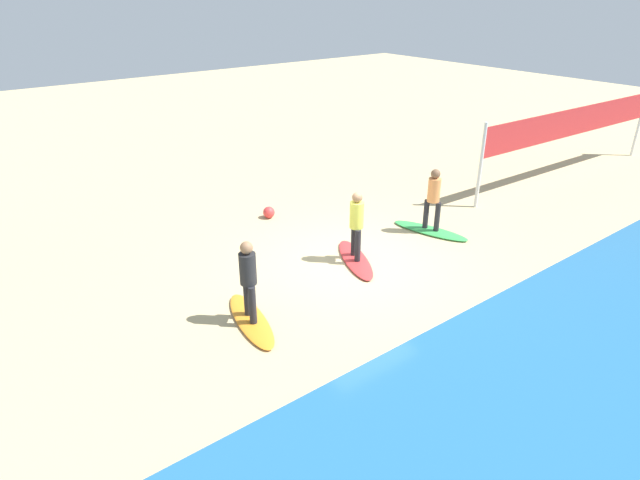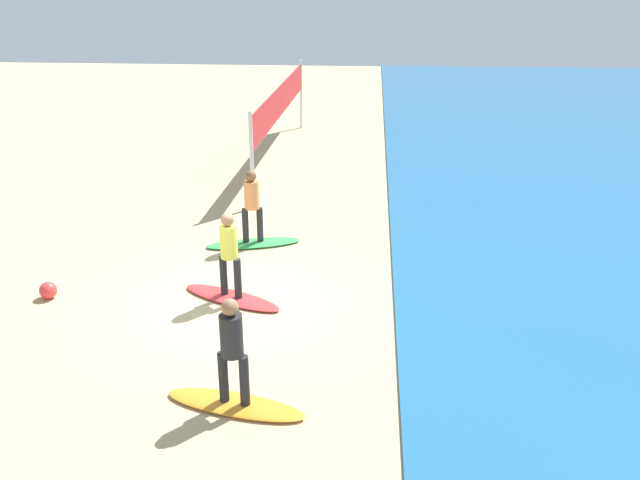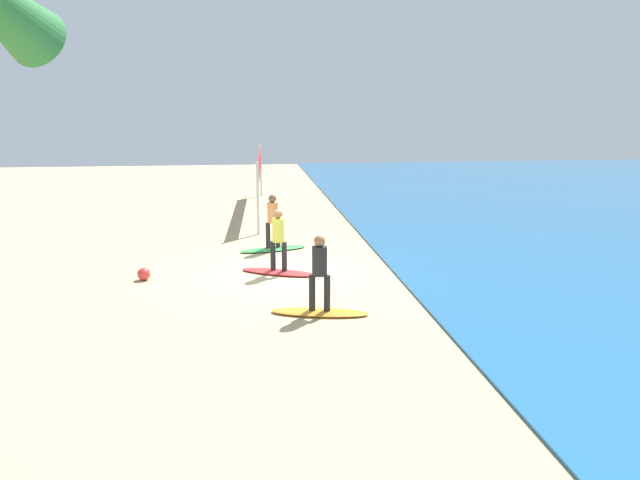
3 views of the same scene
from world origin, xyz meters
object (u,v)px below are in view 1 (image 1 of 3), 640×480
object	(u,v)px
surfer_green	(434,195)
surfboard_green	(430,231)
surfboard_orange	(251,320)
beach_ball	(269,212)
surfer_red	(357,221)
surfer_orange	(248,275)
surfboard_red	(355,259)
volleyball_net	(574,125)

from	to	relation	value
surfer_green	surfboard_green	bearing A→B (deg)	14.04
surfboard_orange	surfboard_green	bearing A→B (deg)	109.61
surfer_green	beach_ball	world-z (taller)	surfer_green
surfer_red	surfboard_orange	distance (m)	3.50
surfboard_green	surfer_red	world-z (taller)	surfer_red
surfer_orange	surfboard_green	bearing A→B (deg)	-173.10
surfboard_red	surfboard_orange	xyz separation A→B (m)	(3.28, 0.69, 0.00)
surfer_red	surfer_orange	xyz separation A→B (m)	(3.28, 0.69, 0.00)
surfboard_red	surfer_orange	size ratio (longest dim) A/B	1.28
surfboard_red	surfer_orange	distance (m)	3.50
surfer_green	surfboard_orange	bearing A→B (deg)	6.90
surfer_orange	volleyball_net	xyz separation A→B (m)	(-12.83, -0.95, 0.75)
surfer_green	surfer_red	distance (m)	2.65
surfer_orange	beach_ball	world-z (taller)	surfer_orange
surfboard_orange	surfer_green	bearing A→B (deg)	109.61
surfboard_green	beach_ball	distance (m)	4.45
surfboard_green	volleyball_net	bearing A→B (deg)	76.17
volleyball_net	surfer_orange	bearing A→B (deg)	4.22
surfer_green	beach_ball	distance (m)	4.53
surfer_red	volleyball_net	size ratio (longest dim) A/B	0.18
surfer_green	volleyball_net	world-z (taller)	volleyball_net
volleyball_net	surfer_green	bearing A→B (deg)	1.89
surfer_green	volleyball_net	distance (m)	6.95
surfer_red	volleyball_net	world-z (taller)	volleyball_net
surfboard_green	surfboard_red	bearing A→B (deg)	-105.14
surfer_green	surfer_red	bearing A→B (deg)	0.58
surfboard_red	beach_ball	xyz separation A→B (m)	(0.19, -3.45, 0.12)
volleyball_net	surfboard_green	bearing A→B (deg)	1.89
surfer_red	volleyball_net	xyz separation A→B (m)	(-9.55, -0.25, 0.75)
volleyball_net	beach_ball	bearing A→B (deg)	-18.17
beach_ball	surfboard_red	bearing A→B (deg)	93.12
surfer_green	beach_ball	xyz separation A→B (m)	(2.83, -3.42, -0.87)
surfer_green	surfboard_orange	world-z (taller)	surfer_green
surfer_red	surfboard_green	bearing A→B (deg)	-179.42
surfboard_orange	surfer_orange	bearing A→B (deg)	12.71
surfboard_green	surfer_orange	distance (m)	6.05
surfboard_orange	surfer_red	bearing A→B (deg)	114.59
surfer_orange	beach_ball	xyz separation A→B (m)	(-3.10, -4.14, -0.87)
surfer_green	surfboard_red	distance (m)	2.83
surfer_red	surfboard_orange	size ratio (longest dim) A/B	0.78
volleyball_net	surfboard_orange	bearing A→B (deg)	4.22
surfboard_orange	beach_ball	xyz separation A→B (m)	(-3.10, -4.14, 0.12)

